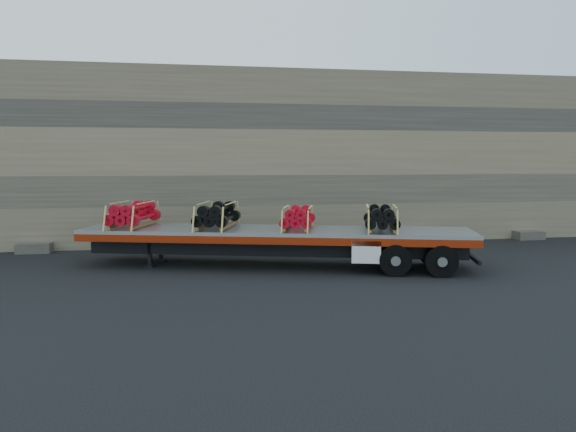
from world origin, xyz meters
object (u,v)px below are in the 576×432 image
bundle_front (133,215)px  trailer (276,248)px  bundle_rear (381,219)px  bundle_midrear (298,218)px  bundle_midfront (217,216)px

bundle_front → trailer: bearing=-0.0°
trailer → bundle_front: (-4.48, 1.34, 1.00)m
bundle_front → bundle_rear: 7.98m
bundle_midrear → bundle_front: bearing=180.0°
bundle_midfront → bundle_rear: bearing=-0.0°
bundle_midfront → bundle_midrear: 2.60m
bundle_midfront → bundle_midrear: size_ratio=1.15×
bundle_front → bundle_midrear: bundle_front is taller
bundle_midrear → trailer: bearing=-180.0°
bundle_front → bundle_rear: bearing=0.0°
trailer → bundle_rear: bundle_rear is taller
trailer → bundle_midfront: bearing=180.0°
bundle_midfront → bundle_rear: (4.97, -1.48, -0.02)m
trailer → bundle_front: size_ratio=5.64×
bundle_front → bundle_midrear: bearing=-0.0°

